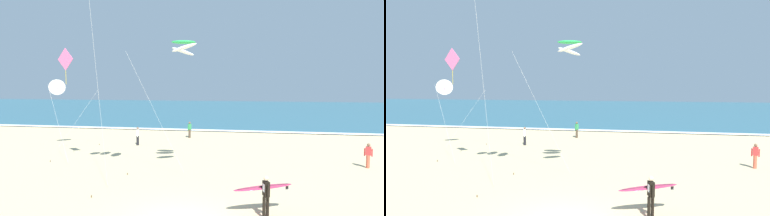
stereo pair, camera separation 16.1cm
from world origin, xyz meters
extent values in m
cube|color=#2D6075|center=(0.00, 54.25, 0.04)|extent=(160.00, 60.00, 0.08)
cube|color=white|center=(0.00, 24.55, 0.09)|extent=(160.00, 1.24, 0.01)
cylinder|color=black|center=(3.28, 1.08, 0.44)|extent=(0.13, 0.13, 0.88)
cylinder|color=black|center=(3.43, 1.30, 0.44)|extent=(0.13, 0.13, 0.88)
cube|color=black|center=(3.35, 1.19, 1.18)|extent=(0.30, 0.39, 0.60)
cube|color=white|center=(3.25, 1.16, 1.22)|extent=(0.08, 0.19, 0.32)
sphere|color=beige|center=(3.35, 1.19, 1.60)|extent=(0.21, 0.21, 0.21)
cylinder|color=black|center=(3.43, 0.97, 1.14)|extent=(0.09, 0.09, 0.56)
cylinder|color=black|center=(3.28, 1.41, 1.29)|extent=(0.09, 0.09, 0.26)
cylinder|color=black|center=(3.19, 1.47, 1.16)|extent=(0.26, 0.16, 0.14)
ellipsoid|color=#D83359|center=(3.24, 1.53, 1.12)|extent=(2.55, 1.30, 0.23)
cube|color=#333333|center=(3.24, 1.53, 1.16)|extent=(2.10, 0.74, 0.15)
cube|color=#262628|center=(4.24, 1.87, 1.05)|extent=(0.12, 0.05, 0.14)
cube|color=pink|center=(-9.08, 7.53, 6.94)|extent=(1.35, 0.52, 1.43)
cylinder|color=yellow|center=(-9.08, 7.53, 5.77)|extent=(0.02, 0.02, 0.90)
cylinder|color=silver|center=(-9.94, 7.85, 2.71)|extent=(1.75, 0.65, 5.22)
cylinder|color=brown|center=(-10.81, 8.17, 0.05)|extent=(0.06, 0.06, 0.10)
cylinder|color=silver|center=(-4.61, 2.85, 5.33)|extent=(0.15, 1.52, 10.47)
cylinder|color=brown|center=(-4.68, 2.10, 0.05)|extent=(0.06, 0.06, 0.10)
ellipsoid|color=white|center=(-0.91, 5.75, 7.35)|extent=(1.54, 1.00, 0.63)
ellipsoid|color=green|center=(-1.18, 6.86, 7.78)|extent=(1.55, 1.00, 0.20)
ellipsoid|color=white|center=(-1.44, 7.97, 7.35)|extent=(1.54, 1.00, 0.63)
cylinder|color=silver|center=(-2.80, 6.47, 3.67)|extent=(3.25, 0.79, 7.15)
cylinder|color=brown|center=(-4.42, 6.08, 0.05)|extent=(0.06, 0.06, 0.10)
cone|color=white|center=(-13.05, 12.78, 5.07)|extent=(1.32, 1.04, 1.31)
cube|color=pink|center=(-13.05, 12.78, 4.93)|extent=(0.27, 0.41, 0.24)
cylinder|color=silver|center=(-11.67, 13.66, 2.46)|extent=(2.77, 1.78, 4.72)
cylinder|color=brown|center=(-10.29, 14.55, 0.05)|extent=(0.06, 0.06, 0.10)
cylinder|color=black|center=(-6.93, 15.01, 0.42)|extent=(0.22, 0.22, 0.84)
cube|color=white|center=(-6.93, 15.01, 1.11)|extent=(0.25, 0.35, 0.54)
sphere|color=brown|center=(-6.93, 15.01, 1.49)|extent=(0.20, 0.20, 0.20)
cylinder|color=white|center=(-6.98, 15.22, 1.01)|extent=(0.08, 0.08, 0.50)
cylinder|color=white|center=(-6.88, 14.81, 1.01)|extent=(0.08, 0.08, 0.50)
cylinder|color=#D8593F|center=(10.11, 10.22, 0.42)|extent=(0.22, 0.22, 0.84)
cube|color=red|center=(10.11, 10.22, 1.11)|extent=(0.36, 0.27, 0.54)
sphere|color=brown|center=(10.11, 10.22, 1.49)|extent=(0.20, 0.20, 0.20)
cylinder|color=red|center=(10.31, 10.15, 1.01)|extent=(0.08, 0.08, 0.50)
cylinder|color=red|center=(9.91, 10.28, 1.01)|extent=(0.08, 0.08, 0.50)
cylinder|color=#4C3D2D|center=(-3.19, 19.60, 0.42)|extent=(0.22, 0.22, 0.84)
cube|color=#339351|center=(-3.19, 19.60, 1.11)|extent=(0.33, 0.37, 0.54)
sphere|color=brown|center=(-3.19, 19.60, 1.49)|extent=(0.20, 0.20, 0.20)
cylinder|color=#339351|center=(-3.08, 19.78, 1.01)|extent=(0.08, 0.08, 0.50)
cylinder|color=#339351|center=(-3.31, 19.42, 1.01)|extent=(0.08, 0.08, 0.50)
camera|label=1|loc=(2.69, -12.07, 5.42)|focal=30.86mm
camera|label=2|loc=(2.85, -12.04, 5.42)|focal=30.86mm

